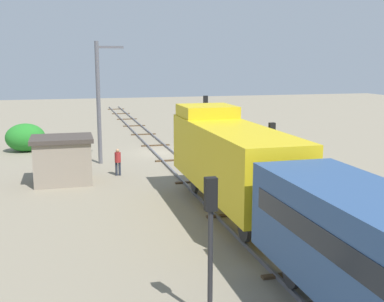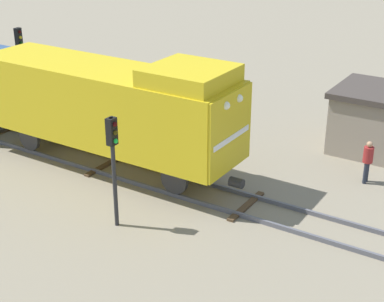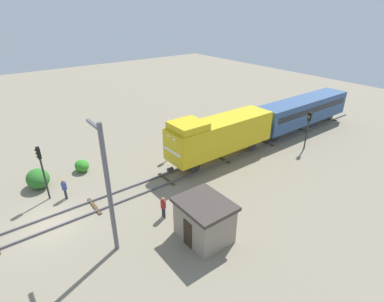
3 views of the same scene
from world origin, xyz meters
name	(u,v)px [view 1 (image 1 of 3)]	position (x,y,z in m)	size (l,w,h in m)	color
ground_plane	(163,153)	(0.00, 0.00, 0.00)	(115.88, 115.88, 0.00)	gray
railway_track	(163,152)	(0.00, 0.00, 0.07)	(2.40, 77.26, 0.16)	#595960
locomotive	(229,156)	(0.00, 15.69, 2.77)	(2.90, 11.60, 4.60)	gold
traffic_signal_near	(205,113)	(-3.20, 0.83, 3.08)	(0.32, 0.34, 4.44)	#262628
traffic_signal_mid	(271,144)	(-3.40, 12.74, 2.67)	(0.32, 0.34, 3.82)	#262628
traffic_signal_far	(210,222)	(3.60, 24.54, 2.83)	(0.32, 0.34, 4.06)	#262628
worker_near_track	(199,143)	(-2.40, 1.88, 1.00)	(0.38, 0.38, 1.70)	#262B38
worker_by_signal	(118,160)	(4.20, 6.72, 1.00)	(0.38, 0.38, 1.70)	#262B38
catenary_mast	(99,100)	(4.94, 2.76, 4.43)	(1.94, 0.28, 8.37)	#595960
relay_hut	(63,159)	(7.50, 7.72, 1.39)	(3.50, 2.90, 2.74)	gray
bush_near	(25,138)	(10.38, -3.33, 1.11)	(3.06, 2.50, 2.22)	#247A26
bush_mid	(232,141)	(-5.46, 0.62, 0.79)	(2.18, 1.79, 1.59)	#2A6D26
bush_far	(255,153)	(-5.93, 4.38, 0.54)	(1.48, 1.21, 1.08)	#318B26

